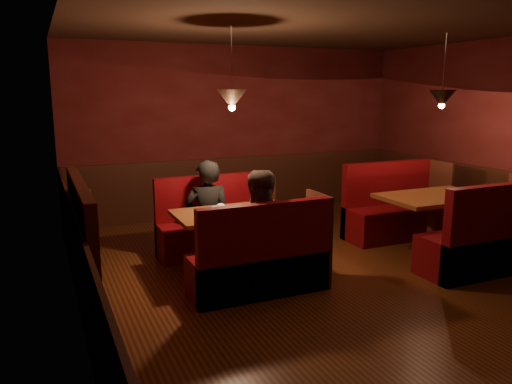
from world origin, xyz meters
name	(u,v)px	position (x,y,z in m)	size (l,w,h in m)	color
room	(332,191)	(-0.28, 0.05, 1.05)	(6.02, 7.02, 2.92)	#3A1B0C
main_table	(234,225)	(-1.17, 0.78, 0.57)	(1.38, 0.84, 0.96)	#5E3314
main_bench_far	(214,228)	(-1.16, 1.56, 0.33)	(1.51, 0.54, 1.03)	#510804
main_bench_near	(262,264)	(-1.16, 0.00, 0.33)	(1.51, 0.54, 1.03)	#510804
second_table	(434,210)	(1.50, 0.33, 0.59)	(1.41, 0.90, 0.79)	#5E3314
second_bench_far	(394,213)	(1.53, 1.18, 0.35)	(1.56, 0.58, 1.11)	#510804
second_bench_near	(486,244)	(1.53, -0.51, 0.35)	(1.56, 0.58, 1.11)	#510804
diner_a	(208,196)	(-1.30, 1.38, 0.82)	(0.60, 0.39, 1.64)	black
diner_b	(265,215)	(-1.06, 0.14, 0.83)	(0.81, 0.63, 1.66)	#423029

